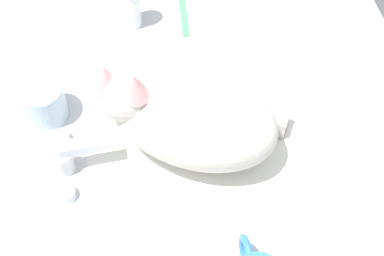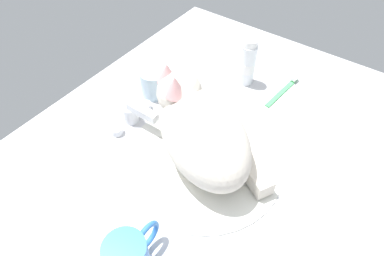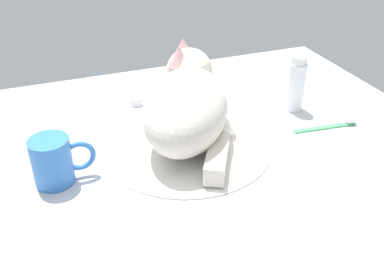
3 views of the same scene
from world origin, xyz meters
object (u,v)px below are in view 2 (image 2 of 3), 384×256
at_px(faucet, 134,114).
at_px(toothpaste_bottle, 248,63).
at_px(rinse_cup, 154,83).
at_px(toothbrush, 284,89).
at_px(cat, 201,130).

height_order(faucet, toothpaste_bottle, toothpaste_bottle).
xyz_separation_m(rinse_cup, toothbrush, (0.21, -0.27, -0.03)).
bearing_deg(rinse_cup, toothpaste_bottle, -43.24).
bearing_deg(cat, rinse_cup, 64.50).
height_order(faucet, toothbrush, faucet).
bearing_deg(rinse_cup, faucet, -164.79).
bearing_deg(toothpaste_bottle, toothbrush, -75.10).
relative_size(faucet, toothbrush, 0.88).
bearing_deg(cat, toothbrush, -10.31).
relative_size(cat, toothbrush, 2.18).
height_order(rinse_cup, toothpaste_bottle, toothpaste_bottle).
xyz_separation_m(cat, toothpaste_bottle, (0.28, 0.05, -0.02)).
distance_m(faucet, toothpaste_bottle, 0.32).
distance_m(toothpaste_bottle, toothbrush, 0.12).
xyz_separation_m(toothpaste_bottle, toothbrush, (0.03, -0.10, -0.06)).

